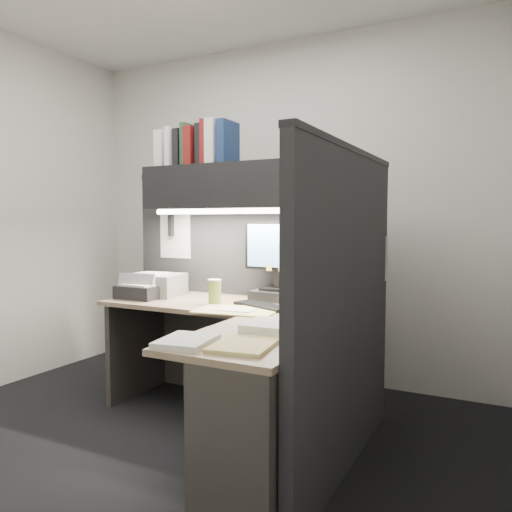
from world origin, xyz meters
name	(u,v)px	position (x,y,z in m)	size (l,w,h in m)	color
floor	(169,442)	(0.00, 0.00, 0.00)	(3.50, 3.50, 0.00)	black
wall_back	(279,211)	(0.00, 1.50, 1.35)	(3.50, 0.04, 2.70)	silver
partition_back	(249,285)	(0.03, 0.93, 0.80)	(1.90, 0.06, 1.60)	black
partition_right	(346,314)	(0.98, 0.18, 0.80)	(0.06, 1.50, 1.60)	black
desk	(233,377)	(0.43, 0.00, 0.44)	(1.70, 1.53, 0.73)	#876C56
overhead_shelf	(249,186)	(0.12, 0.75, 1.50)	(1.55, 0.34, 0.30)	black
task_light_tube	(239,211)	(0.12, 0.61, 1.33)	(0.04, 0.04, 1.32)	white
monitor	(278,270)	(0.33, 0.77, 0.94)	(0.50, 0.24, 0.53)	black
keyboard	(262,306)	(0.35, 0.50, 0.74)	(0.41, 0.14, 0.02)	black
mousepad	(307,312)	(0.65, 0.49, 0.73)	(0.23, 0.21, 0.00)	navy
mouse	(306,308)	(0.64, 0.49, 0.75)	(0.07, 0.10, 0.04)	black
telephone	(314,298)	(0.61, 0.70, 0.78)	(0.24, 0.25, 0.10)	tan
coffee_cup	(215,293)	(0.03, 0.46, 0.81)	(0.08, 0.08, 0.15)	#B9BA4A
printer	(154,285)	(-0.58, 0.61, 0.81)	(0.38, 0.33, 0.15)	gray
notebook_stack	(142,292)	(-0.57, 0.46, 0.78)	(0.30, 0.25, 0.09)	black
open_folder	(237,310)	(0.27, 0.32, 0.73)	(0.48, 0.31, 0.01)	#E0CF7E
paper_stack_a	(277,329)	(0.73, -0.12, 0.76)	(0.29, 0.25, 0.06)	white
paper_stack_b	(186,341)	(0.47, -0.48, 0.74)	(0.21, 0.27, 0.03)	white
manila_stack	(244,345)	(0.71, -0.40, 0.74)	(0.24, 0.31, 0.02)	#E0CF7E
binder_row	(198,146)	(-0.28, 0.75, 1.79)	(0.58, 0.25, 0.31)	white
pinned_papers	(277,255)	(0.42, 0.56, 1.05)	(1.76, 1.31, 0.51)	white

